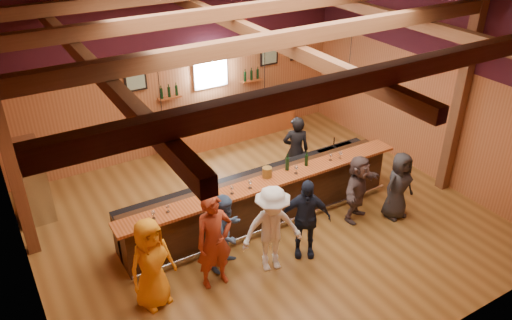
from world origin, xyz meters
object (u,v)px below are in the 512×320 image
Objects in this scene: bar_counter at (260,197)px; ice_bucket at (267,172)px; back_bar_cabinet at (230,125)px; customer_dark at (398,186)px; customer_white at (272,230)px; stainless_fridge at (28,182)px; customer_brown at (358,188)px; customer_navy at (305,218)px; customer_redvest at (214,241)px; customer_denim at (226,231)px; customer_orange at (151,264)px; bottle_a at (287,164)px; bartender at (296,151)px.

bar_counter is 0.72m from ice_bucket.
back_bar_cabinet is 2.65× the size of customer_dark.
customer_white is 3.16m from customer_dark.
customer_brown is (5.85, -3.49, -0.15)m from stainless_fridge.
back_bar_cabinet is 5.13m from customer_navy.
stainless_fridge is at bearing 167.95° from customer_navy.
customer_denim is at bearing 38.69° from customer_redvest.
customer_orange is at bearing 162.98° from customer_denim.
customer_orange is 1.11m from customer_redvest.
customer_brown is at bearing -30.86° from stainless_fridge.
customer_redvest is 4.93× the size of bottle_a.
customer_denim is 1.61m from ice_bucket.
customer_denim is at bearing 157.38° from customer_white.
customer_orange reaches higher than customer_dark.
customer_navy reaches higher than bar_counter.
customer_white is (3.47, -3.90, -0.03)m from stainless_fridge.
back_bar_cabinet is at bearing 104.00° from customer_dark.
back_bar_cabinet is 5.66m from customer_redvest.
stainless_fridge is at bearing 104.30° from customer_denim.
customer_dark reaches higher than customer_brown.
customer_denim is at bearing 172.12° from customer_dark.
customer_brown reaches higher than ice_bucket.
customer_orange is at bearing 176.37° from customer_dark.
bar_counter is 3.40× the size of customer_redvest.
customer_redvest reaches higher than bartender.
customer_denim is 3.30m from bartender.
bartender is 8.04× the size of ice_bucket.
customer_dark is at bearing -50.21° from customer_brown.
customer_white reaches higher than customer_dark.
customer_redvest is (-1.71, -1.28, 0.40)m from bar_counter.
customer_denim is (-2.49, -4.53, 0.29)m from back_bar_cabinet.
customer_redvest reaches higher than bottle_a.
customer_redvest is 1.23× the size of customer_dark.
customer_navy reaches higher than customer_dark.
bar_counter is at bearing 101.07° from ice_bucket.
bar_counter is 0.93m from bottle_a.
bartender is at bearing 114.19° from customer_dark.
customer_orange is 0.91× the size of customer_redvest.
customer_white is at bearing -132.64° from bottle_a.
customer_navy is (-1.08, -5.00, 0.35)m from back_bar_cabinet.
customer_redvest is 1.82m from customer_navy.
customer_redvest is at bearing 58.30° from bartender.
customer_navy is at bearing -4.57° from customer_redvest.
customer_navy is at bearing -109.19° from bottle_a.
customer_white is 8.23× the size of ice_bucket.
bottle_a is at bearing 2.60° from ice_bucket.
stainless_fridge reaches higher than bar_counter.
customer_redvest is at bearing -120.83° from back_bar_cabinet.
customer_orange is at bearing -154.45° from customer_navy.
bottle_a is (1.85, 0.79, 0.49)m from customer_denim.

